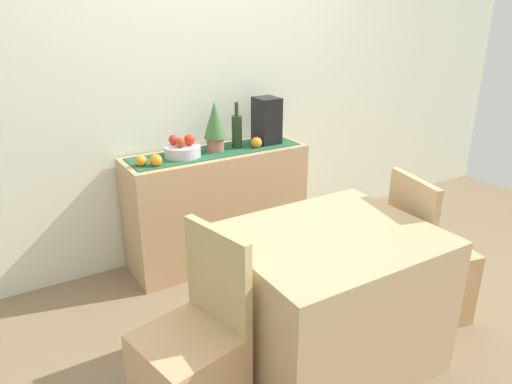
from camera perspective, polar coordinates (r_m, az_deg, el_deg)
name	(u,v)px	position (r m, az deg, el deg)	size (l,w,h in m)	color
ground_plane	(291,320)	(3.01, 4.18, -15.00)	(6.40, 6.40, 0.02)	#7F684E
room_wall_rear	(199,70)	(3.48, -6.84, 14.22)	(6.40, 0.06, 2.70)	silver
sideboard_console	(218,206)	(3.49, -4.56, -1.70)	(1.29, 0.42, 0.82)	tan
table_runner	(216,151)	(3.35, -4.77, 4.86)	(1.21, 0.32, 0.01)	#225838
fruit_bowl	(182,151)	(3.24, -8.74, 4.84)	(0.24, 0.24, 0.07)	silver
apple_right	(181,142)	(3.19, -8.97, 5.84)	(0.06, 0.06, 0.06)	#A93719
apple_left	(189,140)	(3.22, -7.92, 6.18)	(0.07, 0.07, 0.07)	red
apple_front	(174,140)	(3.25, -9.78, 6.14)	(0.07, 0.07, 0.07)	red
wine_bottle	(237,131)	(3.39, -2.30, 7.26)	(0.07, 0.07, 0.33)	#22351C
coffee_maker	(267,121)	(3.50, 1.28, 8.47)	(0.16, 0.18, 0.34)	black
potted_plant	(215,125)	(3.30, -4.92, 8.00)	(0.16, 0.16, 0.35)	#AA6550
orange_loose_far	(156,160)	(3.08, -11.82, 3.71)	(0.08, 0.08, 0.08)	orange
orange_loose_end	(141,161)	(3.09, -13.52, 3.60)	(0.07, 0.07, 0.07)	orange
orange_loose_mid	(256,143)	(3.41, 0.05, 5.90)	(0.08, 0.08, 0.08)	orange
dining_table	(328,298)	(2.54, 8.58, -12.42)	(1.00, 0.83, 0.74)	tan
chair_near_window	(192,369)	(2.28, -7.64, -20.16)	(0.48, 0.48, 0.90)	tan
chair_by_corner	(427,275)	(3.08, 19.63, -9.30)	(0.48, 0.48, 0.90)	tan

